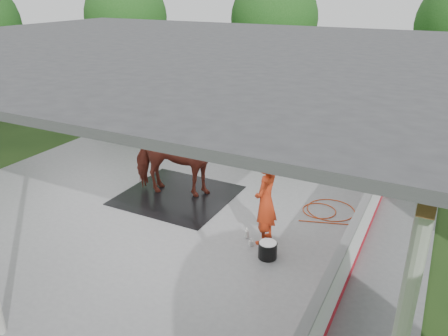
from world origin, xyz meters
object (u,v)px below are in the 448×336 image
at_px(dasher_board, 357,235).
at_px(handler, 266,202).
at_px(horse, 176,159).
at_px(wash_bucket, 268,250).

distance_m(dasher_board, handler, 1.96).
bearing_deg(horse, dasher_board, -113.46).
distance_m(horse, wash_bucket, 3.66).
height_order(dasher_board, handler, handler).
xyz_separation_m(horse, wash_bucket, (3.20, -1.56, -0.86)).
bearing_deg(horse, wash_bucket, -130.24).
bearing_deg(handler, wash_bucket, 28.56).
relative_size(dasher_board, handler, 4.15).
relative_size(handler, wash_bucket, 4.99).
distance_m(handler, wash_bucket, 1.00).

